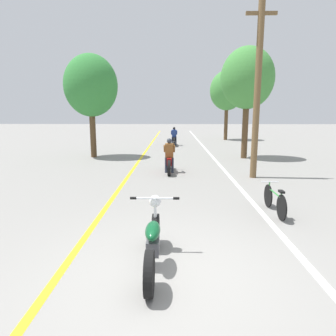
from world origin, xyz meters
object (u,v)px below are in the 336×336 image
(motorcycle_rider_lead, at_px, (169,160))
(roadside_tree_right_far, at_px, (227,91))
(motorcycle_foreground, at_px, (153,241))
(motorcycle_rider_far, at_px, (174,139))
(roadside_tree_left, at_px, (91,86))
(bicycle_parked, at_px, (275,200))
(utility_pole, at_px, (258,88))
(roadside_tree_right_near, at_px, (247,79))

(motorcycle_rider_lead, bearing_deg, roadside_tree_right_far, 71.93)
(motorcycle_foreground, height_order, motorcycle_rider_far, motorcycle_rider_far)
(roadside_tree_left, xyz_separation_m, bicycle_parked, (6.99, -9.42, -3.54))
(utility_pole, relative_size, roadside_tree_left, 1.17)
(bicycle_parked, bearing_deg, motorcycle_rider_far, 99.09)
(roadside_tree_right_near, xyz_separation_m, motorcycle_foreground, (-4.21, -11.82, -3.78))
(motorcycle_foreground, distance_m, bicycle_parked, 3.90)
(utility_pole, xyz_separation_m, bicycle_parked, (-0.57, -4.19, -3.01))
(roadside_tree_right_far, xyz_separation_m, bicycle_parked, (-2.25, -20.22, -4.02))
(utility_pole, relative_size, motorcycle_foreground, 3.06)
(roadside_tree_right_near, distance_m, motorcycle_rider_far, 8.16)
(motorcycle_rider_far, distance_m, bicycle_parked, 15.56)
(motorcycle_rider_lead, bearing_deg, utility_pole, -15.84)
(roadside_tree_right_near, bearing_deg, bicycle_parked, -98.46)
(roadside_tree_left, bearing_deg, motorcycle_rider_far, 52.69)
(motorcycle_foreground, bearing_deg, motorcycle_rider_far, 88.77)
(roadside_tree_right_far, distance_m, motorcycle_rider_far, 7.77)
(motorcycle_rider_far, bearing_deg, bicycle_parked, -80.91)
(motorcycle_rider_lead, bearing_deg, motorcycle_rider_far, 88.73)
(motorcycle_foreground, bearing_deg, roadside_tree_right_far, 77.45)
(roadside_tree_right_far, distance_m, motorcycle_rider_lead, 16.35)
(roadside_tree_right_near, distance_m, bicycle_parked, 10.05)
(roadside_tree_right_far, bearing_deg, utility_pole, -95.98)
(motorcycle_rider_lead, relative_size, motorcycle_rider_far, 0.94)
(utility_pole, bearing_deg, bicycle_parked, -97.72)
(bicycle_parked, bearing_deg, roadside_tree_right_near, 81.54)
(roadside_tree_left, distance_m, bicycle_parked, 12.25)
(roadside_tree_right_far, height_order, motorcycle_rider_lead, roadside_tree_right_far)
(motorcycle_foreground, bearing_deg, bicycle_parked, 43.05)
(roadside_tree_right_near, xyz_separation_m, roadside_tree_left, (-8.35, 0.25, -0.34))
(roadside_tree_right_far, bearing_deg, bicycle_parked, -96.34)
(utility_pole, relative_size, roadside_tree_right_near, 1.11)
(roadside_tree_right_far, relative_size, motorcycle_foreground, 2.88)
(utility_pole, height_order, roadside_tree_right_near, utility_pole)
(roadside_tree_right_near, height_order, motorcycle_rider_far, roadside_tree_right_near)
(utility_pole, height_order, motorcycle_rider_far, utility_pole)
(roadside_tree_left, xyz_separation_m, motorcycle_rider_far, (4.53, 5.94, -3.35))
(roadside_tree_left, height_order, motorcycle_rider_lead, roadside_tree_left)
(utility_pole, distance_m, motorcycle_rider_lead, 4.40)
(roadside_tree_left, relative_size, bicycle_parked, 3.45)
(roadside_tree_right_near, bearing_deg, roadside_tree_left, 178.27)
(roadside_tree_right_far, bearing_deg, roadside_tree_left, -130.52)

